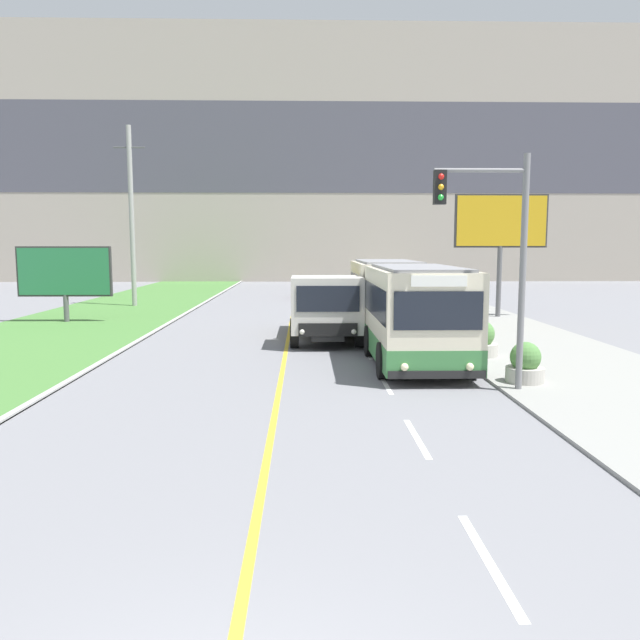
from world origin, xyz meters
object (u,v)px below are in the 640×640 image
utility_pole_far (132,216)px  planter_round_near (525,365)px  city_bus (400,305)px  dump_truck (326,309)px  traffic_light_mast (497,242)px  planter_round_far (428,314)px  car_distant (314,288)px  billboard_small (64,273)px  planter_round_second (480,340)px  planter_round_third (455,325)px  billboard_large (501,226)px

utility_pole_far → planter_round_near: (15.77, -21.34, -4.73)m
city_bus → utility_pole_far: bearing=130.8°
dump_truck → traffic_light_mast: bearing=-64.2°
city_bus → planter_round_far: bearing=69.7°
dump_truck → car_distant: dump_truck is taller
billboard_small → planter_round_far: 16.84m
billboard_small → planter_round_near: 21.75m
city_bus → billboard_small: size_ratio=2.91×
billboard_small → planter_round_second: (16.78, -9.75, -1.75)m
car_distant → planter_round_far: bearing=-72.7°
billboard_small → planter_round_near: (16.86, -13.62, -1.79)m
dump_truck → planter_round_third: 5.03m
dump_truck → billboard_small: 13.63m
city_bus → traffic_light_mast: (1.30, -6.57, 2.15)m
dump_truck → planter_round_near: size_ratio=6.37×
utility_pole_far → planter_round_second: bearing=-48.1°
billboard_small → planter_round_near: bearing=-38.9°
car_distant → traffic_light_mast: traffic_light_mast is taller
car_distant → planter_round_far: (4.83, -15.48, -0.14)m
car_distant → planter_round_far: car_distant is taller
planter_round_near → billboard_small: bearing=141.1°
city_bus → utility_pole_far: utility_pole_far is taller
planter_round_near → planter_round_far: size_ratio=0.98×
planter_round_third → planter_round_far: (-0.28, 3.87, -0.02)m
car_distant → traffic_light_mast: (3.99, -27.83, 2.98)m
dump_truck → city_bus: bearing=-27.9°
traffic_light_mast → planter_round_near: bearing=34.6°
billboard_large → planter_round_near: bearing=-104.8°
utility_pole_far → billboard_small: bearing=-98.1°
traffic_light_mast → utility_pole_far: bearing=123.6°
planter_round_near → planter_round_far: (-0.24, 11.60, 0.01)m
utility_pole_far → city_bus: bearing=-49.2°
traffic_light_mast → planter_round_second: 5.64m
billboard_small → planter_round_far: bearing=-6.9°
city_bus → planter_round_third: (2.42, 1.90, -0.96)m
city_bus → planter_round_second: size_ratio=10.99×
utility_pole_far → planter_round_far: bearing=-32.1°
billboard_small → planter_round_third: 17.99m
utility_pole_far → traffic_light_mast: utility_pole_far is taller
dump_truck → car_distant: bearing=90.5°
planter_round_third → planter_round_far: bearing=94.2°
billboard_large → utility_pole_far: bearing=161.6°
planter_round_far → dump_truck: bearing=-136.5°
billboard_small → planter_round_second: bearing=-30.2°
car_distant → traffic_light_mast: size_ratio=0.75×
car_distant → planter_round_near: (5.06, -27.08, -0.15)m
traffic_light_mast → planter_round_far: 12.76m
billboard_large → planter_round_near: 15.82m
car_distant → planter_round_third: (5.11, -19.35, -0.13)m
traffic_light_mast → car_distant: bearing=98.2°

